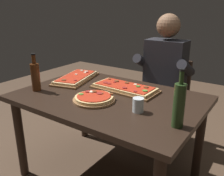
% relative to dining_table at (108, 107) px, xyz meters
% --- Properties ---
extents(ground_plane, '(6.40, 6.40, 0.00)m').
position_rel_dining_table_xyz_m(ground_plane, '(0.00, 0.00, -0.64)').
color(ground_plane, '#4C3828').
extents(dining_table, '(1.40, 0.96, 0.74)m').
position_rel_dining_table_xyz_m(dining_table, '(0.00, 0.00, 0.00)').
color(dining_table, black).
rests_on(dining_table, ground_plane).
extents(pizza_rectangular_front, '(0.55, 0.27, 0.05)m').
position_rel_dining_table_xyz_m(pizza_rectangular_front, '(0.03, 0.18, 0.12)').
color(pizza_rectangular_front, brown).
rests_on(pizza_rectangular_front, dining_table).
extents(pizza_rectangular_left, '(0.37, 0.56, 0.05)m').
position_rel_dining_table_xyz_m(pizza_rectangular_left, '(-0.49, 0.17, 0.11)').
color(pizza_rectangular_left, brown).
rests_on(pizza_rectangular_left, dining_table).
extents(pizza_round_far, '(0.31, 0.31, 0.05)m').
position_rel_dining_table_xyz_m(pizza_round_far, '(-0.03, -0.14, 0.11)').
color(pizza_round_far, brown).
rests_on(pizza_round_far, dining_table).
extents(wine_bottle_dark, '(0.07, 0.07, 0.34)m').
position_rel_dining_table_xyz_m(wine_bottle_dark, '(0.61, -0.17, 0.23)').
color(wine_bottle_dark, '#233819').
rests_on(wine_bottle_dark, dining_table).
extents(oil_bottle_amber, '(0.07, 0.07, 0.31)m').
position_rel_dining_table_xyz_m(oil_bottle_amber, '(-0.56, -0.23, 0.22)').
color(oil_bottle_amber, '#47230F').
rests_on(oil_bottle_amber, dining_table).
extents(tumbler_near_camera, '(0.07, 0.07, 0.10)m').
position_rel_dining_table_xyz_m(tumbler_near_camera, '(0.33, -0.12, 0.14)').
color(tumbler_near_camera, silver).
rests_on(tumbler_near_camera, dining_table).
extents(diner_chair, '(0.44, 0.44, 0.87)m').
position_rel_dining_table_xyz_m(diner_chair, '(0.13, 0.86, -0.16)').
color(diner_chair, black).
rests_on(diner_chair, ground_plane).
extents(seated_diner, '(0.53, 0.41, 1.33)m').
position_rel_dining_table_xyz_m(seated_diner, '(0.13, 0.74, 0.10)').
color(seated_diner, '#23232D').
rests_on(seated_diner, ground_plane).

